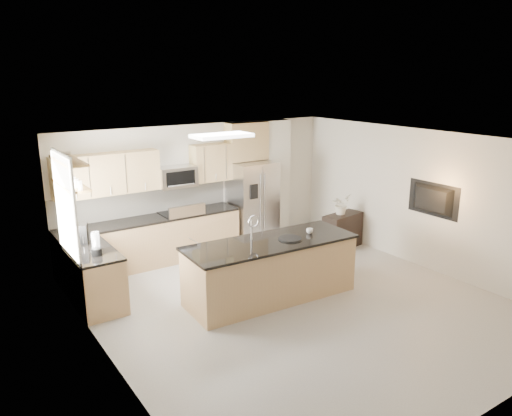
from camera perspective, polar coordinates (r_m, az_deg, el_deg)
floor at (r=8.19m, az=4.62°, el=-10.82°), size 6.50×6.50×0.00m
ceiling at (r=7.43m, az=5.04°, el=7.52°), size 6.00×6.50×0.02m
wall_back at (r=10.35m, az=-6.47°, el=2.35°), size 6.00×0.02×2.60m
wall_front at (r=5.72m, az=25.88°, el=-9.96°), size 6.00×0.02×2.60m
wall_left at (r=6.37m, az=-16.92°, el=-6.50°), size 0.02×6.50×2.60m
wall_right at (r=9.81m, az=18.66°, el=0.91°), size 0.02×6.50×2.60m
back_counter at (r=9.81m, az=-11.82°, el=-3.64°), size 3.55×0.66×1.44m
left_counter at (r=8.42m, az=-18.17°, el=-7.38°), size 0.66×1.50×0.92m
range at (r=10.03m, az=-8.49°, el=-3.05°), size 0.76×0.64×1.14m
upper_cabinets at (r=9.58m, az=-13.03°, el=4.22°), size 3.50×0.33×0.75m
microwave at (r=9.85m, az=-9.07°, el=3.55°), size 0.76×0.40×0.40m
refrigerator at (r=10.66m, az=-0.41°, el=0.55°), size 0.92×0.78×1.78m
partition_column at (r=11.16m, az=2.21°, el=3.38°), size 0.60×0.30×2.60m
window at (r=7.99m, az=-20.94°, el=0.16°), size 0.04×1.15×1.65m
shelf_lower at (r=8.05m, az=-20.43°, el=2.51°), size 0.30×1.20×0.04m
shelf_upper at (r=7.98m, az=-20.68°, el=5.10°), size 0.30×1.20×0.04m
ceiling_fixture at (r=8.52m, az=-3.93°, el=8.25°), size 1.00×0.50×0.06m
island at (r=8.18m, az=1.68°, el=-7.03°), size 2.88×1.15×1.40m
credenza at (r=10.67m, az=9.84°, el=-2.59°), size 0.97×0.53×0.73m
cup at (r=8.41m, az=6.14°, el=-2.62°), size 0.12×0.12×0.09m
platter at (r=8.10m, az=3.91°, el=-3.51°), size 0.45×0.45×0.02m
blender at (r=7.89m, az=-17.82°, el=-4.07°), size 0.16×0.16×0.37m
kettle at (r=8.10m, az=-17.84°, el=-4.02°), size 0.18×0.18×0.23m
coffee_maker at (r=8.51m, az=-19.24°, el=-2.86°), size 0.24×0.26×0.32m
bowl at (r=8.25m, az=-21.20°, el=5.76°), size 0.40×0.40×0.08m
flower_vase at (r=10.48m, az=9.71°, el=0.99°), size 0.67×0.62×0.63m
television at (r=9.61m, az=19.29°, el=0.88°), size 0.14×1.08×0.62m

